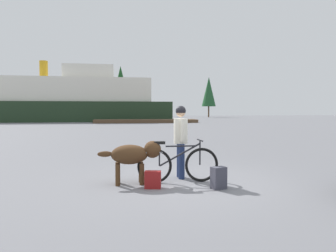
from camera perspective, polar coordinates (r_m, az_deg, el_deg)
The scene contains 12 objects.
ground_plane at distance 7.00m, azimuth 3.68°, elevation -10.11°, with size 160.00×160.00×0.00m, color slate.
bicycle at distance 6.97m, azimuth 1.77°, elevation -6.82°, with size 1.78×0.44×0.93m.
person_cyclist at distance 7.37m, azimuth 2.27°, elevation -1.60°, with size 0.32×0.53×1.67m.
dog at distance 6.86m, azimuth -6.07°, elevation -5.13°, with size 1.34×0.49×0.91m.
backpack at distance 6.54m, azimuth 8.99°, elevation -9.10°, with size 0.28×0.20×0.44m, color #3F3F4C.
handbag_pannier at distance 6.52m, azimuth -2.72°, elevation -9.53°, with size 0.32×0.18×0.35m, color maroon.
dock_pier at distance 39.64m, azimuth -3.96°, elevation 0.88°, with size 12.63×2.81×0.40m, color brown.
ferry_boat at distance 46.74m, azimuth -17.00°, elevation 4.34°, with size 27.74×8.57×8.28m.
pine_tree_far_left at distance 67.29m, azimuth -15.87°, elevation 6.55°, with size 3.33×3.33×9.25m.
pine_tree_center at distance 65.34m, azimuth -9.78°, elevation 6.36°, with size 4.02×4.02×8.85m.
pine_tree_far_right at distance 70.55m, azimuth 7.27°, elevation 6.07°, with size 3.05×3.05×8.74m.
pine_tree_mid_back at distance 72.04m, azimuth -8.43°, elevation 7.41°, with size 3.77×3.77×11.28m.
Camera 1 is at (-1.52, -6.65, 1.57)m, focal length 34.24 mm.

